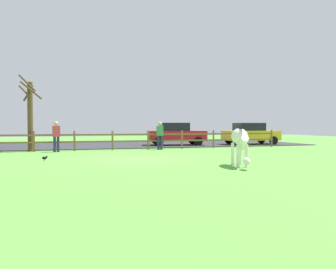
{
  "coord_description": "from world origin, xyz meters",
  "views": [
    {
      "loc": [
        -2.26,
        -13.06,
        1.39
      ],
      "look_at": [
        1.64,
        0.9,
        0.99
      ],
      "focal_mm": 33.29,
      "sensor_mm": 36.0,
      "label": 1
    }
  ],
  "objects_px": {
    "visitor_right_of_tree": "(56,135)",
    "parked_car_yellow": "(250,133)",
    "zebra": "(240,140)",
    "parked_car_red": "(176,134)",
    "bare_tree": "(30,113)",
    "crow_on_grass": "(45,158)",
    "visitor_left_of_tree": "(160,134)"
  },
  "relations": [
    {
      "from": "crow_on_grass",
      "to": "bare_tree",
      "type": "bearing_deg",
      "value": 103.86
    },
    {
      "from": "parked_car_yellow",
      "to": "crow_on_grass",
      "type": "bearing_deg",
      "value": -151.72
    },
    {
      "from": "parked_car_red",
      "to": "parked_car_yellow",
      "type": "relative_size",
      "value": 1.02
    },
    {
      "from": "crow_on_grass",
      "to": "visitor_left_of_tree",
      "type": "height_order",
      "value": "visitor_left_of_tree"
    },
    {
      "from": "zebra",
      "to": "parked_car_yellow",
      "type": "xyz_separation_m",
      "value": [
        6.72,
        10.77,
        -0.08
      ]
    },
    {
      "from": "bare_tree",
      "to": "zebra",
      "type": "bearing_deg",
      "value": -47.88
    },
    {
      "from": "crow_on_grass",
      "to": "visitor_right_of_tree",
      "type": "height_order",
      "value": "visitor_right_of_tree"
    },
    {
      "from": "crow_on_grass",
      "to": "zebra",
      "type": "bearing_deg",
      "value": -28.31
    },
    {
      "from": "bare_tree",
      "to": "parked_car_red",
      "type": "height_order",
      "value": "bare_tree"
    },
    {
      "from": "parked_car_red",
      "to": "parked_car_yellow",
      "type": "distance_m",
      "value": 5.57
    },
    {
      "from": "visitor_left_of_tree",
      "to": "zebra",
      "type": "bearing_deg",
      "value": -84.21
    },
    {
      "from": "zebra",
      "to": "parked_car_red",
      "type": "xyz_separation_m",
      "value": [
        1.18,
        11.28,
        -0.08
      ]
    },
    {
      "from": "parked_car_yellow",
      "to": "visitor_right_of_tree",
      "type": "relative_size",
      "value": 2.49
    },
    {
      "from": "visitor_right_of_tree",
      "to": "parked_car_yellow",
      "type": "bearing_deg",
      "value": 12.13
    },
    {
      "from": "parked_car_red",
      "to": "visitor_right_of_tree",
      "type": "xyz_separation_m",
      "value": [
        -7.69,
        -3.36,
        0.06
      ]
    },
    {
      "from": "parked_car_red",
      "to": "visitor_left_of_tree",
      "type": "distance_m",
      "value": 3.83
    },
    {
      "from": "crow_on_grass",
      "to": "parked_car_yellow",
      "type": "height_order",
      "value": "parked_car_yellow"
    },
    {
      "from": "bare_tree",
      "to": "crow_on_grass",
      "type": "relative_size",
      "value": 19.21
    },
    {
      "from": "parked_car_red",
      "to": "parked_car_yellow",
      "type": "bearing_deg",
      "value": -5.34
    },
    {
      "from": "parked_car_yellow",
      "to": "visitor_right_of_tree",
      "type": "xyz_separation_m",
      "value": [
        -13.23,
        -2.85,
        0.06
      ]
    },
    {
      "from": "parked_car_red",
      "to": "bare_tree",
      "type": "bearing_deg",
      "value": -164.5
    },
    {
      "from": "zebra",
      "to": "visitor_right_of_tree",
      "type": "height_order",
      "value": "visitor_right_of_tree"
    },
    {
      "from": "crow_on_grass",
      "to": "visitor_left_of_tree",
      "type": "bearing_deg",
      "value": 37.24
    },
    {
      "from": "parked_car_red",
      "to": "crow_on_grass",
      "type": "bearing_deg",
      "value": -135.42
    },
    {
      "from": "zebra",
      "to": "parked_car_red",
      "type": "distance_m",
      "value": 11.34
    },
    {
      "from": "zebra",
      "to": "parked_car_yellow",
      "type": "distance_m",
      "value": 12.69
    },
    {
      "from": "parked_car_red",
      "to": "zebra",
      "type": "bearing_deg",
      "value": -95.96
    },
    {
      "from": "crow_on_grass",
      "to": "parked_car_red",
      "type": "bearing_deg",
      "value": 44.58
    },
    {
      "from": "bare_tree",
      "to": "visitor_right_of_tree",
      "type": "distance_m",
      "value": 2.01
    },
    {
      "from": "visitor_left_of_tree",
      "to": "visitor_right_of_tree",
      "type": "xyz_separation_m",
      "value": [
        -5.7,
        -0.09,
        0.0
      ]
    },
    {
      "from": "bare_tree",
      "to": "visitor_right_of_tree",
      "type": "relative_size",
      "value": 2.52
    },
    {
      "from": "crow_on_grass",
      "to": "parked_car_yellow",
      "type": "distance_m",
      "value": 15.19
    }
  ]
}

